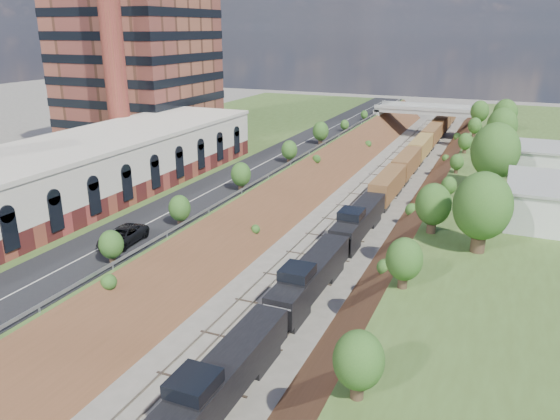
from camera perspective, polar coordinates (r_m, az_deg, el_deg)
The scene contains 16 objects.
platform_left at distance 89.76m, azimuth -12.81°, elevation 3.76°, with size 44.00×180.00×5.00m, color #425824.
embankment_left at distance 79.93m, azimuth 0.27°, elevation 0.55°, with size 7.07×180.00×7.07m, color brown.
embankment_right at distance 74.65m, azimuth 16.02°, elevation -1.53°, with size 7.07×180.00×7.07m, color brown.
rail_left_track at distance 77.19m, azimuth 6.02°, elevation -0.15°, with size 1.58×180.00×0.18m, color gray.
rail_right_track at distance 75.93m, azimuth 9.76°, elevation -0.64°, with size 1.58×180.00×0.18m, color gray.
road at distance 80.32m, azimuth -2.70°, elevation 4.37°, with size 8.00×180.00×0.10m, color black.
guardrail at distance 78.37m, azimuth -0.05°, elevation 4.41°, with size 0.10×171.00×0.70m.
commercial_building at distance 68.83m, azimuth -20.37°, elevation 3.77°, with size 14.30×62.30×7.00m.
smokestack at distance 85.66m, azimuth -17.27°, elevation 17.97°, with size 3.20×3.20×40.00m, color maroon.
overpass at distance 134.80m, azimuth 15.20°, elevation 9.48°, with size 24.50×8.30×7.40m.
white_building_near at distance 64.71m, azimuth 26.57°, elevation 0.66°, with size 9.00×12.00×4.00m, color silver.
white_building_far at distance 86.04m, azimuth 25.66°, elevation 4.70°, with size 8.00×10.00×3.60m, color silver.
tree_right_large at distance 52.36m, azimuth 20.40°, elevation 0.33°, with size 5.25×5.25×7.61m.
tree_left_crest at distance 46.22m, azimuth -20.47°, elevation -5.17°, with size 2.45×2.45×3.55m.
freight_train at distance 96.06m, azimuth 13.00°, elevation 4.65°, with size 2.72×139.61×4.55m.
suv at distance 53.91m, azimuth -16.13°, elevation -2.63°, with size 2.68×5.80×1.61m, color black.
Camera 1 is at (18.55, -10.04, 24.71)m, focal length 35.00 mm.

